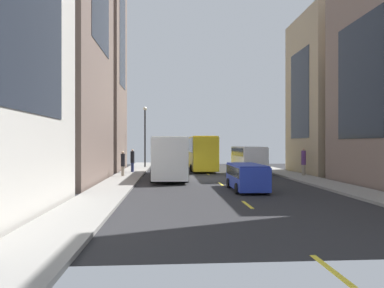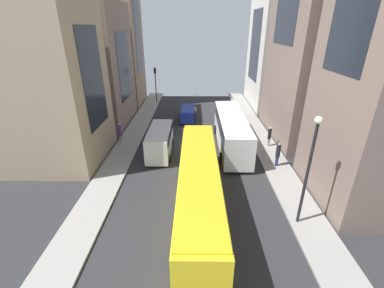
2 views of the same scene
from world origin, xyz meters
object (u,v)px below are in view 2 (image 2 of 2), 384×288
object	(u,v)px
traffic_light_near_corner	(155,78)
pedestrian_walking_far	(120,133)
streetcar_yellow	(199,185)
pedestrian_waiting_curb	(269,136)
car_blue_0	(188,113)
pedestrian_crossing_near	(278,154)
delivery_van_white	(160,139)
city_bus_white	(231,128)

from	to	relation	value
traffic_light_near_corner	pedestrian_walking_far	bearing A→B (deg)	84.78
streetcar_yellow	pedestrian_waiting_curb	distance (m)	12.68
streetcar_yellow	car_blue_0	xyz separation A→B (m)	(1.22, -18.88, -1.18)
car_blue_0	pedestrian_walking_far	xyz separation A→B (m)	(6.79, 8.32, 0.42)
car_blue_0	traffic_light_near_corner	xyz separation A→B (m)	(5.28, -8.24, 2.99)
car_blue_0	pedestrian_crossing_near	xyz separation A→B (m)	(-8.18, 12.75, 0.35)
delivery_van_white	city_bus_white	bearing A→B (deg)	-166.35
streetcar_yellow	pedestrian_waiting_curb	size ratio (longest dim) A/B	6.91
streetcar_yellow	pedestrian_walking_far	world-z (taller)	streetcar_yellow
streetcar_yellow	car_blue_0	size ratio (longest dim) A/B	3.21
city_bus_white	traffic_light_near_corner	world-z (taller)	traffic_light_near_corner
streetcar_yellow	delivery_van_white	size ratio (longest dim) A/B	2.45
streetcar_yellow	delivery_van_white	xyz separation A→B (m)	(3.64, -8.70, -0.61)
delivery_van_white	pedestrian_waiting_curb	world-z (taller)	delivery_van_white
city_bus_white	pedestrian_walking_far	xyz separation A→B (m)	(11.44, -0.14, -0.64)
pedestrian_waiting_curb	city_bus_white	bearing A→B (deg)	-174.81
car_blue_0	pedestrian_crossing_near	distance (m)	15.15
car_blue_0	pedestrian_walking_far	bearing A→B (deg)	50.79
delivery_van_white	car_blue_0	xyz separation A→B (m)	(-2.43, -10.18, -0.57)
traffic_light_near_corner	city_bus_white	bearing A→B (deg)	120.73
pedestrian_crossing_near	traffic_light_near_corner	size ratio (longest dim) A/B	0.40
streetcar_yellow	car_blue_0	distance (m)	18.96
streetcar_yellow	pedestrian_crossing_near	xyz separation A→B (m)	(-6.96, -6.13, -0.83)
delivery_van_white	traffic_light_near_corner	world-z (taller)	traffic_light_near_corner
streetcar_yellow	city_bus_white	bearing A→B (deg)	-108.22
city_bus_white	pedestrian_walking_far	distance (m)	11.46
pedestrian_walking_far	traffic_light_near_corner	world-z (taller)	traffic_light_near_corner
city_bus_white	streetcar_yellow	size ratio (longest dim) A/B	0.79
car_blue_0	pedestrian_crossing_near	size ratio (longest dim) A/B	2.08
pedestrian_walking_far	traffic_light_near_corner	size ratio (longest dim) A/B	0.43
city_bus_white	streetcar_yellow	world-z (taller)	streetcar_yellow
car_blue_0	traffic_light_near_corner	bearing A→B (deg)	-57.36
city_bus_white	streetcar_yellow	bearing A→B (deg)	71.78
delivery_van_white	pedestrian_waiting_curb	size ratio (longest dim) A/B	2.82
pedestrian_walking_far	car_blue_0	bearing A→B (deg)	-98.63
streetcar_yellow	traffic_light_near_corner	bearing A→B (deg)	-76.53
streetcar_yellow	car_blue_0	world-z (taller)	streetcar_yellow
pedestrian_walking_far	pedestrian_waiting_curb	bearing A→B (deg)	-150.31
traffic_light_near_corner	pedestrian_waiting_curb	bearing A→B (deg)	129.44
delivery_van_white	pedestrian_walking_far	bearing A→B (deg)	-23.02
city_bus_white	car_blue_0	size ratio (longest dim) A/B	2.55
city_bus_white	pedestrian_crossing_near	world-z (taller)	city_bus_white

